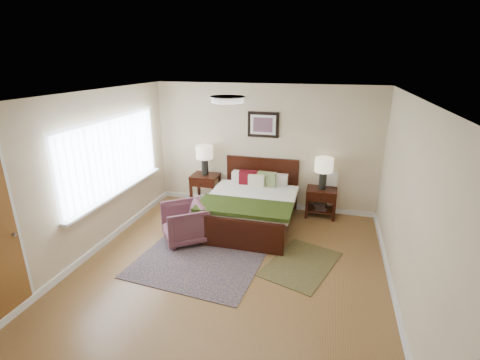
{
  "coord_description": "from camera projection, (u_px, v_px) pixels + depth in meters",
  "views": [
    {
      "loc": [
        1.27,
        -4.18,
        2.93
      ],
      "look_at": [
        -0.12,
        1.03,
        1.05
      ],
      "focal_mm": 26.0,
      "sensor_mm": 36.0,
      "label": 1
    }
  ],
  "objects": [
    {
      "name": "floor",
      "position": [
        230.0,
        271.0,
        5.09
      ],
      "size": [
        5.0,
        5.0,
        0.0
      ],
      "primitive_type": "plane",
      "color": "brown",
      "rests_on": "ground"
    },
    {
      "name": "ceiling",
      "position": [
        228.0,
        96.0,
        4.27
      ],
      "size": [
        4.5,
        5.0,
        0.02
      ],
      "primitive_type": "cube",
      "color": "white",
      "rests_on": "back_wall"
    },
    {
      "name": "lamp_right",
      "position": [
        324.0,
        168.0,
        6.54
      ],
      "size": [
        0.34,
        0.34,
        0.61
      ],
      "color": "black",
      "rests_on": "nightstand_right"
    },
    {
      "name": "window",
      "position": [
        115.0,
        157.0,
        5.81
      ],
      "size": [
        0.11,
        2.72,
        1.32
      ],
      "color": "silver",
      "rests_on": "left_wall"
    },
    {
      "name": "lamp_left",
      "position": [
        205.0,
        155.0,
        7.09
      ],
      "size": [
        0.34,
        0.34,
        0.61
      ],
      "color": "black",
      "rests_on": "nightstand_left"
    },
    {
      "name": "bed",
      "position": [
        252.0,
        201.0,
        6.36
      ],
      "size": [
        1.6,
        1.92,
        1.04
      ],
      "color": "black",
      "rests_on": "ground"
    },
    {
      "name": "nightstand_left",
      "position": [
        205.0,
        181.0,
        7.25
      ],
      "size": [
        0.55,
        0.5,
        0.66
      ],
      "color": "black",
      "rests_on": "ground"
    },
    {
      "name": "nightstand_right",
      "position": [
        321.0,
        200.0,
        6.75
      ],
      "size": [
        0.57,
        0.43,
        0.57
      ],
      "color": "black",
      "rests_on": "ground"
    },
    {
      "name": "rug_persian",
      "position": [
        212.0,
        245.0,
        5.77
      ],
      "size": [
        2.07,
        2.76,
        0.01
      ],
      "primitive_type": "cube",
      "rotation": [
        0.0,
        0.0,
        -0.09
      ],
      "color": "#0B1538",
      "rests_on": "ground"
    },
    {
      "name": "ceil_fixture",
      "position": [
        228.0,
        99.0,
        4.28
      ],
      "size": [
        0.44,
        0.44,
        0.08
      ],
      "color": "white",
      "rests_on": "ceiling"
    },
    {
      "name": "front_wall",
      "position": [
        125.0,
        317.0,
        2.4
      ],
      "size": [
        4.5,
        0.04,
        2.5
      ],
      "primitive_type": "cube",
      "color": "beige",
      "rests_on": "ground"
    },
    {
      "name": "back_wall",
      "position": [
        264.0,
        148.0,
        6.96
      ],
      "size": [
        4.5,
        0.04,
        2.5
      ],
      "primitive_type": "cube",
      "color": "beige",
      "rests_on": "ground"
    },
    {
      "name": "left_wall",
      "position": [
        85.0,
        177.0,
        5.22
      ],
      "size": [
        0.04,
        5.0,
        2.5
      ],
      "primitive_type": "cube",
      "color": "beige",
      "rests_on": "ground"
    },
    {
      "name": "right_wall",
      "position": [
        410.0,
        209.0,
        4.13
      ],
      "size": [
        0.04,
        5.0,
        2.5
      ],
      "primitive_type": "cube",
      "color": "beige",
      "rests_on": "ground"
    },
    {
      "name": "armchair",
      "position": [
        185.0,
        223.0,
        5.85
      ],
      "size": [
        0.99,
        0.99,
        0.65
      ],
      "primitive_type": "imported",
      "rotation": [
        0.0,
        0.0,
        -0.94
      ],
      "color": "brown",
      "rests_on": "ground"
    },
    {
      "name": "rug_navy",
      "position": [
        301.0,
        264.0,
        5.25
      ],
      "size": [
        1.23,
        1.5,
        0.01
      ],
      "primitive_type": "cube",
      "rotation": [
        0.0,
        0.0,
        -0.33
      ],
      "color": "black",
      "rests_on": "ground"
    },
    {
      "name": "wall_art",
      "position": [
        263.0,
        125.0,
        6.78
      ],
      "size": [
        0.62,
        0.05,
        0.5
      ],
      "color": "black",
      "rests_on": "back_wall"
    }
  ]
}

